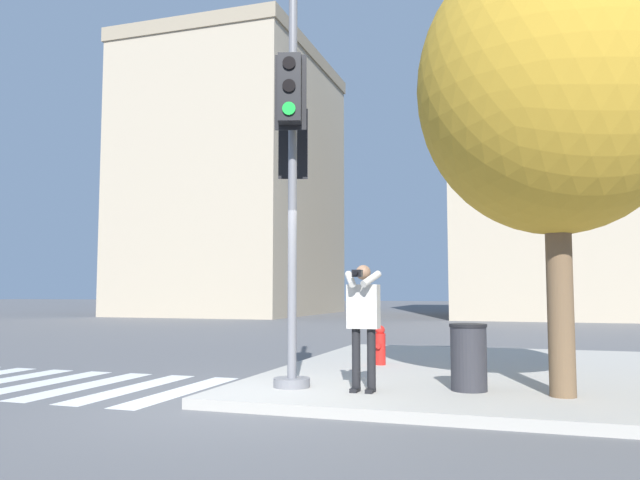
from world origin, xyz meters
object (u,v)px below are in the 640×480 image
object	(u,v)px
person_photographer	(363,315)
fire_hydrant	(380,345)
street_tree	(554,88)
trash_bin	(469,357)
traffic_signal_pole	(292,164)

from	to	relation	value
person_photographer	fire_hydrant	size ratio (longest dim) A/B	2.37
person_photographer	street_tree	world-z (taller)	street_tree
person_photographer	fire_hydrant	distance (m)	2.98
street_tree	fire_hydrant	xyz separation A→B (m)	(-2.81, 2.52, -3.50)
person_photographer	trash_bin	xyz separation A→B (m)	(1.27, 0.49, -0.53)
person_photographer	fire_hydrant	xyz separation A→B (m)	(-0.42, 2.89, -0.63)
traffic_signal_pole	person_photographer	bearing A→B (deg)	-4.00
person_photographer	fire_hydrant	world-z (taller)	person_photographer
street_tree	trash_bin	size ratio (longest dim) A/B	6.72
traffic_signal_pole	street_tree	bearing A→B (deg)	5.02
person_photographer	street_tree	xyz separation A→B (m)	(2.39, 0.37, 2.87)
street_tree	fire_hydrant	bearing A→B (deg)	138.16
street_tree	trash_bin	xyz separation A→B (m)	(-1.12, 0.12, -3.40)
trash_bin	street_tree	bearing A→B (deg)	-5.99
traffic_signal_pole	fire_hydrant	world-z (taller)	traffic_signal_pole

